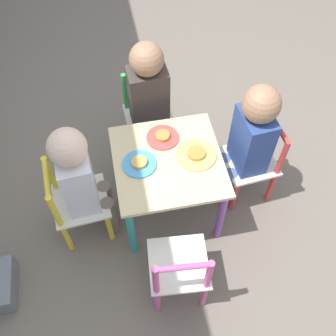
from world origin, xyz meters
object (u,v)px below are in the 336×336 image
(child_right, at_px, (149,95))
(child_front, at_px, (250,137))
(plate_front, at_px, (196,154))
(plate_back, at_px, (139,163))
(chair_yellow, at_px, (76,203))
(chair_green, at_px, (148,116))
(chair_red, at_px, (253,161))
(kids_table, at_px, (168,169))
(plate_right, at_px, (163,137))
(chair_pink, at_px, (179,270))
(child_back, at_px, (81,177))

(child_right, xyz_separation_m, child_front, (-0.37, -0.42, 0.00))
(child_right, distance_m, plate_front, 0.43)
(child_front, xyz_separation_m, plate_back, (-0.03, 0.54, -0.03))
(chair_yellow, distance_m, plate_front, 0.63)
(chair_green, height_order, plate_front, chair_green)
(child_right, height_order, plate_back, child_right)
(chair_red, height_order, plate_front, chair_red)
(kids_table, xyz_separation_m, child_right, (0.40, 0.02, 0.10))
(plate_right, bearing_deg, child_right, 4.35)
(chair_yellow, height_order, plate_back, chair_yellow)
(kids_table, height_order, child_front, child_front)
(child_right, xyz_separation_m, plate_right, (-0.27, -0.02, -0.02))
(chair_pink, distance_m, plate_front, 0.53)
(kids_table, xyz_separation_m, plate_front, (-0.00, -0.13, 0.08))
(chair_pink, relative_size, plate_right, 3.18)
(chair_green, bearing_deg, chair_pink, -94.03)
(chair_red, height_order, chair_pink, same)
(chair_red, distance_m, plate_back, 0.63)
(chair_green, relative_size, child_back, 0.67)
(plate_front, bearing_deg, chair_red, -83.06)
(child_front, xyz_separation_m, plate_right, (0.10, 0.40, -0.03))
(chair_green, distance_m, child_front, 0.64)
(chair_green, height_order, chair_pink, same)
(kids_table, bearing_deg, child_front, -85.07)
(chair_red, bearing_deg, chair_green, -136.01)
(kids_table, bearing_deg, chair_pink, 174.84)
(chair_yellow, xyz_separation_m, child_back, (0.00, -0.06, 0.20))
(chair_red, relative_size, chair_yellow, 1.00)
(chair_green, relative_size, child_right, 0.65)
(chair_green, relative_size, plate_back, 3.13)
(chair_pink, bearing_deg, plate_back, -73.45)
(chair_red, height_order, child_front, child_front)
(child_back, bearing_deg, plate_front, -91.06)
(chair_pink, relative_size, child_back, 0.67)
(child_right, height_order, plate_right, child_right)
(kids_table, bearing_deg, chair_red, -85.07)
(chair_pink, bearing_deg, child_back, -44.93)
(chair_green, distance_m, chair_yellow, 0.66)
(chair_green, height_order, child_right, child_right)
(plate_right, distance_m, plate_front, 0.19)
(child_back, height_order, plate_right, child_back)
(chair_red, bearing_deg, chair_yellow, -90.35)
(plate_right, height_order, plate_back, same)
(chair_yellow, relative_size, chair_pink, 1.00)
(kids_table, relative_size, plate_right, 3.23)
(chair_yellow, relative_size, plate_back, 3.13)
(kids_table, bearing_deg, child_back, 94.24)
(chair_yellow, height_order, chair_pink, same)
(chair_green, relative_size, chair_pink, 1.00)
(chair_green, height_order, plate_back, chair_green)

